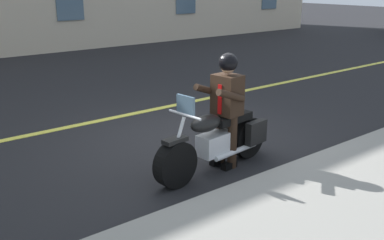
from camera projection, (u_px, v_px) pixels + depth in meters
The scene contains 4 objects.
ground_plane at pixel (186, 141), 7.89m from camera, with size 80.00×80.00×0.00m, color black.
lane_center_stripe at pixel (129, 115), 9.39m from camera, with size 60.00×0.16×0.01m, color #E5DB4C.
motorcycle_main at pixel (217, 141), 6.59m from camera, with size 2.22×0.75×1.26m.
rider_main at pixel (226, 100), 6.54m from camera, with size 0.67×0.60×1.74m.
Camera 1 is at (4.48, 5.90, 2.75)m, focal length 41.51 mm.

